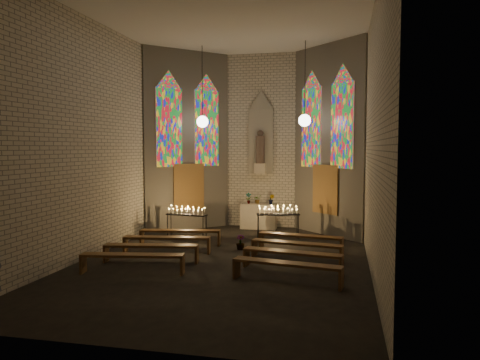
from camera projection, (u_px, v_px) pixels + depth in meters
name	position (u px, v px, depth m)	size (l,w,h in m)	color
floor	(225.00, 261.00, 13.36)	(12.00, 12.00, 0.00)	black
room	(248.00, 134.00, 16.38)	(8.22, 12.43, 7.00)	beige
altar	(259.00, 216.00, 18.63)	(1.40, 0.60, 1.00)	beige
flower_vase_left	(248.00, 198.00, 18.60)	(0.23, 0.16, 0.45)	#4C723F
flower_vase_center	(257.00, 199.00, 18.66)	(0.30, 0.26, 0.33)	#4C723F
flower_vase_right	(271.00, 199.00, 18.37)	(0.22, 0.18, 0.40)	#4C723F
aisle_flower_pot	(240.00, 242.00, 14.81)	(0.26, 0.26, 0.47)	#4C723F
votive_stand_left	(187.00, 212.00, 16.59)	(1.51, 0.52, 1.09)	black
votive_stand_right	(278.00, 212.00, 16.57)	(1.55, 0.73, 1.11)	black
pew_left_0	(180.00, 233.00, 15.50)	(2.68, 0.81, 0.51)	#513217
pew_right_0	(300.00, 238.00, 14.65)	(2.68, 0.81, 0.51)	#513217
pew_left_1	(167.00, 240.00, 14.33)	(2.68, 0.81, 0.51)	#513217
pew_right_1	(297.00, 245.00, 13.48)	(2.68, 0.81, 0.51)	#513217
pew_left_2	(151.00, 248.00, 13.16)	(2.68, 0.81, 0.51)	#513217
pew_right_2	(292.00, 255.00, 12.31)	(2.68, 0.81, 0.51)	#513217
pew_left_3	(132.00, 258.00, 12.00)	(2.68, 0.81, 0.51)	#513217
pew_right_3	(287.00, 266.00, 11.14)	(2.68, 0.81, 0.51)	#513217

